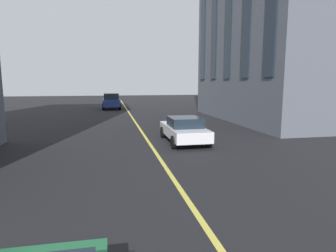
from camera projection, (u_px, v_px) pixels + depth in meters
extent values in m
cube|color=#D8C64C|center=(156.00, 153.00, 13.05)|extent=(80.00, 0.16, 0.01)
cube|color=silver|center=(184.00, 131.00, 15.46)|extent=(4.40, 1.80, 0.55)
cube|color=#19232D|center=(185.00, 122.00, 15.17)|extent=(1.85, 1.58, 0.50)
cylinder|color=black|center=(163.00, 132.00, 16.74)|extent=(0.64, 0.22, 0.64)
cylinder|color=black|center=(192.00, 131.00, 17.08)|extent=(0.64, 0.22, 0.64)
cylinder|color=black|center=(174.00, 142.00, 13.93)|extent=(0.64, 0.22, 0.64)
cylinder|color=black|center=(208.00, 141.00, 14.27)|extent=(0.64, 0.22, 0.64)
cube|color=navy|center=(111.00, 102.00, 34.96)|extent=(4.70, 1.95, 0.80)
cube|color=#19232D|center=(111.00, 96.00, 34.85)|extent=(2.58, 1.72, 0.70)
cylinder|color=black|center=(120.00, 107.00, 33.70)|extent=(0.76, 0.27, 0.76)
cylinder|color=black|center=(103.00, 107.00, 33.33)|extent=(0.76, 0.27, 0.76)
cylinder|color=black|center=(119.00, 105.00, 36.70)|extent=(0.76, 0.27, 0.76)
cylinder|color=black|center=(104.00, 105.00, 36.34)|extent=(0.76, 0.27, 0.76)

